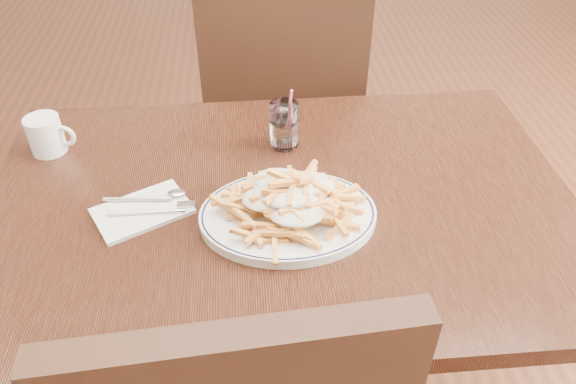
{
  "coord_description": "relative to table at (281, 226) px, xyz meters",
  "views": [
    {
      "loc": [
        -0.06,
        -0.88,
        1.48
      ],
      "look_at": [
        0.01,
        -0.07,
        0.82
      ],
      "focal_mm": 35.0,
      "sensor_mm": 36.0,
      "label": 1
    }
  ],
  "objects": [
    {
      "name": "napkin",
      "position": [
        -0.28,
        -0.02,
        0.08
      ],
      "size": [
        0.21,
        0.19,
        0.01
      ],
      "primitive_type": "cube",
      "rotation": [
        0.0,
        0.0,
        0.48
      ],
      "color": "white",
      "rests_on": "table"
    },
    {
      "name": "fries_plate",
      "position": [
        0.01,
        -0.07,
        0.09
      ],
      "size": [
        0.4,
        0.37,
        0.02
      ],
      "color": "white",
      "rests_on": "table"
    },
    {
      "name": "water_glass",
      "position": [
        0.02,
        0.19,
        0.13
      ],
      "size": [
        0.07,
        0.07,
        0.14
      ],
      "color": "white",
      "rests_on": "table"
    },
    {
      "name": "cutlery",
      "position": [
        -0.28,
        -0.02,
        0.09
      ],
      "size": [
        0.19,
        0.06,
        0.01
      ],
      "color": "silver",
      "rests_on": "napkin"
    },
    {
      "name": "table",
      "position": [
        0.0,
        0.0,
        0.0
      ],
      "size": [
        1.2,
        0.8,
        0.75
      ],
      "color": "black",
      "rests_on": "ground"
    },
    {
      "name": "coffee_mug",
      "position": [
        -0.51,
        0.21,
        0.12
      ],
      "size": [
        0.11,
        0.08,
        0.09
      ],
      "color": "white",
      "rests_on": "table"
    },
    {
      "name": "loaded_fries",
      "position": [
        0.01,
        -0.07,
        0.14
      ],
      "size": [
        0.29,
        0.25,
        0.07
      ],
      "color": "gold",
      "rests_on": "fries_plate"
    },
    {
      "name": "chair_far",
      "position": [
        0.06,
        0.63,
        -0.11
      ],
      "size": [
        0.52,
        0.52,
        0.99
      ],
      "color": "black",
      "rests_on": "ground"
    }
  ]
}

